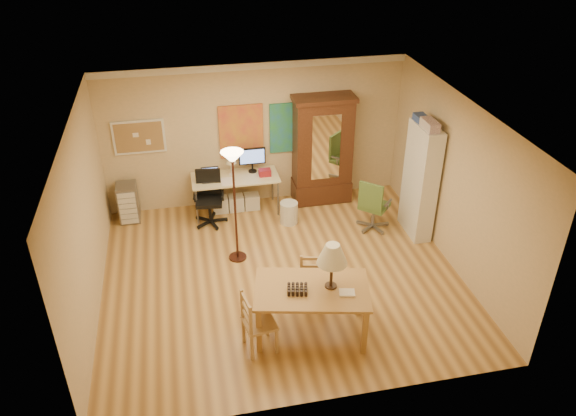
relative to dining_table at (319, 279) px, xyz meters
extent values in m
plane|color=olive|center=(-0.24, 1.32, -0.90)|extent=(5.50, 5.50, 0.00)
cube|color=white|center=(-0.24, 3.78, 1.74)|extent=(5.50, 0.08, 0.12)
cube|color=#A6734E|center=(-2.29, 3.79, 0.60)|extent=(0.90, 0.04, 0.62)
cube|color=gold|center=(-0.49, 3.79, 0.55)|extent=(0.80, 0.04, 1.00)
cube|color=teal|center=(0.41, 3.79, 0.55)|extent=(0.75, 0.04, 0.95)
cube|color=#996032|center=(-0.09, 0.00, -0.16)|extent=(1.67, 1.21, 0.04)
cube|color=#996032|center=(-0.84, -0.22, -0.54)|extent=(0.08, 0.08, 0.72)
cube|color=#996032|center=(0.49, -0.52, -0.54)|extent=(0.08, 0.08, 0.72)
cube|color=#996032|center=(-0.68, 0.53, -0.54)|extent=(0.08, 0.08, 0.72)
cube|color=#996032|center=(0.66, 0.23, -0.54)|extent=(0.08, 0.08, 0.72)
cylinder|color=black|center=(0.16, 0.00, -0.13)|extent=(0.16, 0.16, 0.02)
cylinder|color=black|center=(0.16, 0.00, 0.06)|extent=(0.04, 0.04, 0.40)
cone|color=beige|center=(0.16, 0.00, 0.38)|extent=(0.40, 0.40, 0.28)
cube|color=white|center=(0.33, -0.19, -0.13)|extent=(0.23, 0.19, 0.03)
cube|color=black|center=(-0.30, -0.02, -0.10)|extent=(0.32, 0.28, 0.08)
cube|color=#AC844E|center=(0.11, 0.73, -0.49)|extent=(0.47, 0.46, 0.04)
cube|color=#AC844E|center=(0.31, 0.85, -0.70)|extent=(0.04, 0.04, 0.39)
cube|color=#AC844E|center=(-0.03, 0.93, -0.70)|extent=(0.04, 0.04, 0.39)
cube|color=#AC844E|center=(0.24, 0.53, -0.70)|extent=(0.04, 0.04, 0.39)
cube|color=#AC844E|center=(-0.10, 0.61, -0.70)|extent=(0.04, 0.04, 0.39)
cube|color=#AC844E|center=(0.24, 0.53, -0.26)|extent=(0.04, 0.04, 0.45)
cube|color=#AC844E|center=(-0.10, 0.61, -0.26)|extent=(0.04, 0.04, 0.45)
cube|color=#AC844E|center=(0.07, 0.57, -0.22)|extent=(0.34, 0.10, 0.05)
cube|color=#AC844E|center=(-0.83, -0.15, -0.48)|extent=(0.46, 0.48, 0.04)
cube|color=#AC844E|center=(-0.63, -0.30, -0.70)|extent=(0.04, 0.04, 0.40)
cube|color=#AC844E|center=(-0.69, 0.06, -0.70)|extent=(0.04, 0.04, 0.40)
cube|color=#AC844E|center=(-0.96, -0.35, -0.70)|extent=(0.04, 0.04, 0.40)
cube|color=#AC844E|center=(-1.02, 0.00, -0.70)|extent=(0.04, 0.04, 0.40)
cube|color=#AC844E|center=(-0.96, -0.35, -0.24)|extent=(0.04, 0.04, 0.47)
cube|color=#AC844E|center=(-1.02, 0.00, -0.24)|extent=(0.04, 0.04, 0.47)
cube|color=#AC844E|center=(-0.99, -0.18, -0.19)|extent=(0.09, 0.36, 0.05)
cylinder|color=#3A1E17|center=(-0.86, 1.94, -0.88)|extent=(0.29, 0.29, 0.03)
cylinder|color=#3A1E17|center=(-0.86, 1.94, 0.03)|extent=(0.04, 0.04, 1.81)
cone|color=#FFE0A5|center=(-0.86, 1.94, 0.95)|extent=(0.35, 0.35, 0.14)
cube|color=beige|center=(-0.68, 3.44, -0.19)|extent=(1.58, 0.69, 0.03)
cylinder|color=slate|center=(-1.42, 3.15, -0.55)|extent=(0.04, 0.04, 0.69)
cylinder|color=slate|center=(0.05, 3.15, -0.55)|extent=(0.04, 0.04, 0.69)
cylinder|color=slate|center=(-1.42, 3.74, -0.55)|extent=(0.04, 0.04, 0.69)
cylinder|color=slate|center=(0.05, 3.74, -0.55)|extent=(0.04, 0.04, 0.69)
cube|color=black|center=(-1.13, 3.39, -0.17)|extent=(0.32, 0.22, 0.02)
cube|color=black|center=(-1.13, 3.55, -0.07)|extent=(0.32, 0.05, 0.20)
cube|color=black|center=(-0.34, 3.59, 0.14)|extent=(0.49, 0.04, 0.32)
cone|color=beige|center=(-0.73, 3.54, 0.12)|extent=(0.20, 0.20, 0.12)
cube|color=white|center=(-0.83, 3.29, -0.18)|extent=(0.25, 0.32, 0.01)
cube|color=maroon|center=(-0.14, 3.39, -0.12)|extent=(0.22, 0.16, 0.12)
cube|color=white|center=(-0.98, 3.49, -0.75)|extent=(0.28, 0.24, 0.30)
cube|color=white|center=(-0.68, 3.49, -0.75)|extent=(0.28, 0.24, 0.30)
cube|color=silver|center=(-0.39, 3.49, -0.75)|extent=(0.28, 0.24, 0.30)
cylinder|color=black|center=(-1.20, 3.11, -0.66)|extent=(0.06, 0.06, 0.38)
cube|color=black|center=(-1.20, 3.11, -0.44)|extent=(0.51, 0.49, 0.07)
cube|color=black|center=(-1.18, 3.32, -0.16)|extent=(0.44, 0.10, 0.50)
cube|color=black|center=(-1.45, 3.14, -0.31)|extent=(0.07, 0.29, 0.03)
cube|color=black|center=(-0.96, 3.08, -0.31)|extent=(0.07, 0.29, 0.03)
cylinder|color=slate|center=(1.62, 2.37, -0.66)|extent=(0.06, 0.06, 0.38)
cube|color=#496D31|center=(1.62, 2.37, -0.45)|extent=(0.63, 0.63, 0.07)
cube|color=#496D31|center=(1.48, 2.22, -0.16)|extent=(0.35, 0.33, 0.49)
cube|color=slate|center=(1.80, 2.21, -0.31)|extent=(0.22, 0.23, 0.03)
cube|color=slate|center=(1.44, 2.54, -0.31)|extent=(0.22, 0.23, 0.03)
cube|color=slate|center=(-2.63, 3.55, -0.54)|extent=(0.35, 0.40, 0.71)
cube|color=silver|center=(-2.63, 3.33, -0.54)|extent=(0.30, 0.02, 0.61)
cube|color=#32180D|center=(0.98, 3.56, 0.11)|extent=(1.06, 0.48, 2.02)
cube|color=#32180D|center=(0.98, 3.56, -0.69)|extent=(1.09, 0.52, 0.40)
cube|color=white|center=(0.98, 3.32, 0.30)|extent=(0.53, 0.01, 1.25)
cube|color=#32180D|center=(0.98, 3.56, 1.15)|extent=(1.13, 0.54, 0.08)
cube|color=white|center=(2.31, 2.12, 0.10)|extent=(0.30, 0.80, 2.00)
cube|color=#993333|center=(2.27, 1.97, -0.42)|extent=(0.18, 0.40, 0.24)
cube|color=#334C99|center=(2.27, 2.32, 0.76)|extent=(0.18, 0.28, 0.20)
cylinder|color=silver|center=(0.19, 2.85, -0.70)|extent=(0.33, 0.33, 0.41)
camera|label=1|loc=(-1.58, -5.62, 4.54)|focal=35.00mm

